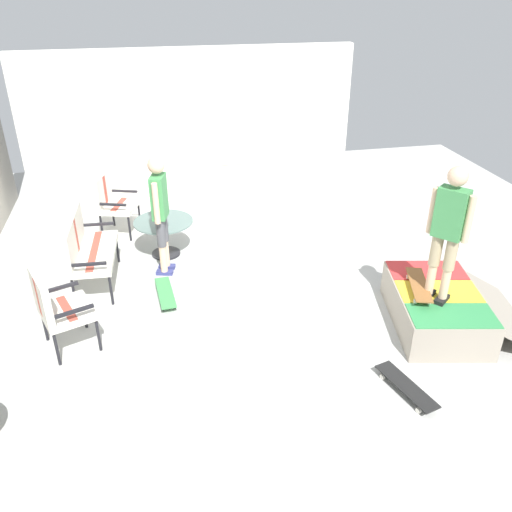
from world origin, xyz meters
The scene contains 12 objects.
ground_plane centered at (0.00, 0.00, -0.05)m, with size 12.00×12.00×0.10m, color #B2B2AD.
house_facade centered at (3.80, 0.49, 1.38)m, with size 0.23×6.00×2.76m.
skate_ramp centered at (-1.04, -1.99, 0.24)m, with size 1.83×1.91×0.48m.
patio_bench centered at (0.85, 2.31, 0.62)m, with size 1.28×0.62×1.02m.
patio_chair_near_house centered at (2.48, 2.00, 0.61)m, with size 0.76×0.71×1.02m.
patio_chair_by_wall centered at (-0.59, 2.53, 0.61)m, with size 0.78×0.74×1.02m.
patio_table centered at (1.52, 1.21, 0.40)m, with size 0.90×0.90×0.57m.
person_watching centered at (0.99, 1.25, 1.03)m, with size 0.47×0.30×1.75m.
person_skater centered at (-1.18, -1.82, 1.43)m, with size 0.39×0.36×1.64m.
skateboard_by_bench centered at (0.24, 1.30, 0.08)m, with size 0.81×0.26×0.10m.
skateboard_spare centered at (-2.12, -1.06, 0.08)m, with size 0.82×0.40×0.10m.
skateboard_on_ramp centered at (-0.98, -1.71, 0.56)m, with size 0.82×0.43×0.10m.
Camera 1 is at (-5.89, 1.35, 3.92)m, focal length 37.06 mm.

